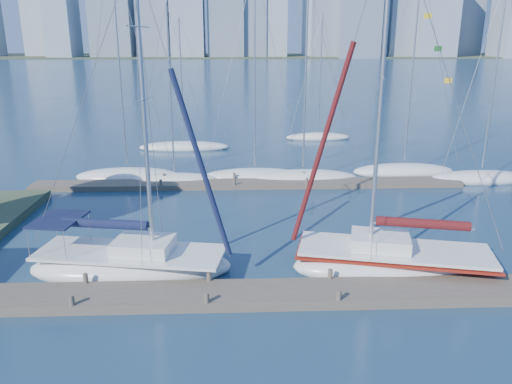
{
  "coord_description": "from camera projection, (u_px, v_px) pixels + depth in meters",
  "views": [
    {
      "loc": [
        1.19,
        -17.68,
        9.84
      ],
      "look_at": [
        2.05,
        4.0,
        3.23
      ],
      "focal_mm": 35.0,
      "sensor_mm": 36.0,
      "label": 1
    }
  ],
  "objects": [
    {
      "name": "ground",
      "position": [
        208.0,
        300.0,
        19.72
      ],
      "size": [
        700.0,
        700.0,
        0.0
      ],
      "primitive_type": "plane",
      "color": "navy",
      "rests_on": "ground"
    },
    {
      "name": "far_shore",
      "position": [
        234.0,
        56.0,
        325.6
      ],
      "size": [
        800.0,
        100.0,
        1.5
      ],
      "primitive_type": "cube",
      "color": "#38472D",
      "rests_on": "ground"
    },
    {
      "name": "bg_boat_6",
      "position": [
        184.0,
        147.0,
        46.96
      ],
      "size": [
        8.75,
        4.13,
        12.15
      ],
      "rotation": [
        0.0,
        0.0,
        -0.24
      ],
      "color": "white",
      "rests_on": "ground"
    },
    {
      "name": "bg_boat_3",
      "position": [
        303.0,
        177.0,
        36.44
      ],
      "size": [
        8.13,
        2.8,
        13.99
      ],
      "rotation": [
        0.0,
        0.0,
        0.06
      ],
      "color": "white",
      "rests_on": "ground"
    },
    {
      "name": "bg_boat_5",
      "position": [
        481.0,
        178.0,
        36.26
      ],
      "size": [
        7.87,
        4.76,
        14.69
      ],
      "rotation": [
        0.0,
        0.0,
        0.35
      ],
      "color": "white",
      "rests_on": "ground"
    },
    {
      "name": "bg_boat_4",
      "position": [
        403.0,
        170.0,
        38.18
      ],
      "size": [
        8.13,
        4.5,
        15.44
      ],
      "rotation": [
        0.0,
        0.0,
        -0.28
      ],
      "color": "white",
      "rests_on": "ground"
    },
    {
      "name": "bg_boat_0",
      "position": [
        128.0,
        175.0,
        36.8
      ],
      "size": [
        7.96,
        5.12,
        16.42
      ],
      "rotation": [
        0.0,
        0.0,
        -0.38
      ],
      "color": "white",
      "rests_on": "ground"
    },
    {
      "name": "sailboat_maroon",
      "position": [
        394.0,
        246.0,
        21.95
      ],
      "size": [
        9.38,
        4.9,
        15.15
      ],
      "rotation": [
        0.0,
        0.0,
        -0.23
      ],
      "color": "white",
      "rests_on": "ground"
    },
    {
      "name": "sailboat_navy",
      "position": [
        130.0,
        251.0,
        21.73
      ],
      "size": [
        9.16,
        4.3,
        13.6
      ],
      "rotation": [
        0.0,
        0.0,
        -0.17
      ],
      "color": "white",
      "rests_on": "ground"
    },
    {
      "name": "bg_boat_2",
      "position": [
        255.0,
        175.0,
        36.89
      ],
      "size": [
        7.93,
        4.65,
        15.0
      ],
      "rotation": [
        0.0,
        0.0,
        0.33
      ],
      "color": "white",
      "rests_on": "ground"
    },
    {
      "name": "bg_boat_1",
      "position": [
        175.0,
        179.0,
        35.97
      ],
      "size": [
        6.6,
        3.42,
        12.52
      ],
      "rotation": [
        0.0,
        0.0,
        -0.24
      ],
      "color": "white",
      "rests_on": "ground"
    },
    {
      "name": "bg_boat_7",
      "position": [
        318.0,
        137.0,
        51.82
      ],
      "size": [
        6.93,
        4.37,
        12.76
      ],
      "rotation": [
        0.0,
        0.0,
        0.39
      ],
      "color": "white",
      "rests_on": "ground"
    },
    {
      "name": "far_dock",
      "position": [
        249.0,
        184.0,
        35.04
      ],
      "size": [
        30.0,
        1.8,
        0.36
      ],
      "primitive_type": "cube",
      "color": "brown",
      "rests_on": "ground"
    },
    {
      "name": "near_dock",
      "position": [
        208.0,
        296.0,
        19.66
      ],
      "size": [
        26.0,
        2.0,
        0.4
      ],
      "primitive_type": "cube",
      "color": "brown",
      "rests_on": "ground"
    }
  ]
}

